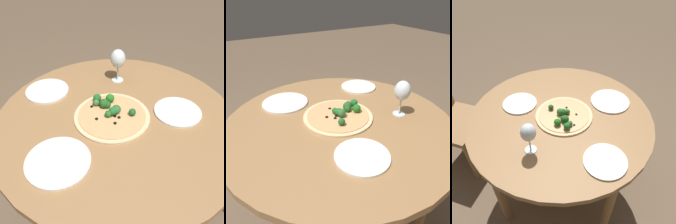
# 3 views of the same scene
# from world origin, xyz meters

# --- Properties ---
(ground_plane) EXTENTS (12.00, 12.00, 0.00)m
(ground_plane) POSITION_xyz_m (0.00, 0.00, 0.00)
(ground_plane) COLOR brown
(dining_table) EXTENTS (1.09, 1.09, 0.76)m
(dining_table) POSITION_xyz_m (0.00, 0.00, 0.69)
(dining_table) COLOR olive
(dining_table) RESTS_ON ground_plane
(pizza) EXTENTS (0.34, 0.34, 0.06)m
(pizza) POSITION_xyz_m (0.02, -0.02, 0.78)
(pizza) COLOR #DBBC89
(pizza) RESTS_ON dining_table
(wine_glass) EXTENTS (0.08, 0.08, 0.18)m
(wine_glass) POSITION_xyz_m (-0.11, -0.29, 0.89)
(wine_glass) COLOR silver
(wine_glass) RESTS_ON dining_table
(plate_near) EXTENTS (0.22, 0.22, 0.01)m
(plate_near) POSITION_xyz_m (0.27, -0.30, 0.77)
(plate_near) COLOR silver
(plate_near) RESTS_ON dining_table
(plate_far) EXTENTS (0.21, 0.21, 0.01)m
(plate_far) POSITION_xyz_m (-0.27, 0.06, 0.77)
(plate_far) COLOR silver
(plate_far) RESTS_ON dining_table
(plate_side) EXTENTS (0.25, 0.25, 0.01)m
(plate_side) POSITION_xyz_m (0.29, 0.17, 0.77)
(plate_side) COLOR silver
(plate_side) RESTS_ON dining_table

